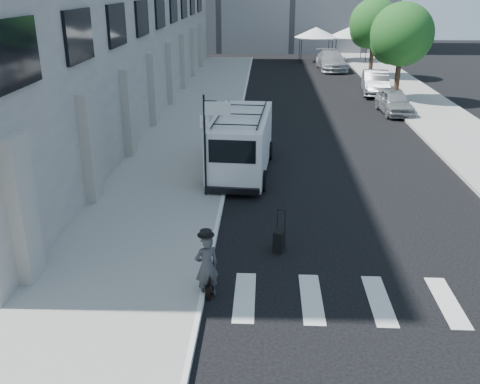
# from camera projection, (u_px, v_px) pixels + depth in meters

# --- Properties ---
(ground) EXTENTS (120.00, 120.00, 0.00)m
(ground) POSITION_uv_depth(u_px,v_px,m) (283.00, 241.00, 15.59)
(ground) COLOR black
(ground) RESTS_ON ground
(sidewalk_left) EXTENTS (4.50, 48.00, 0.15)m
(sidewalk_left) POSITION_uv_depth(u_px,v_px,m) (202.00, 113.00, 30.63)
(sidewalk_left) COLOR gray
(sidewalk_left) RESTS_ON ground
(sidewalk_right) EXTENTS (4.00, 56.00, 0.15)m
(sidewalk_right) POSITION_uv_depth(u_px,v_px,m) (417.00, 101.00, 33.75)
(sidewalk_right) COLOR gray
(sidewalk_right) RESTS_ON ground
(building_left) EXTENTS (10.00, 44.00, 12.00)m
(building_left) POSITION_uv_depth(u_px,v_px,m) (77.00, 2.00, 30.65)
(building_left) COLOR gray
(building_left) RESTS_ON ground
(sign_pole) EXTENTS (1.03, 0.07, 3.50)m
(sign_pole) POSITION_uv_depth(u_px,v_px,m) (211.00, 125.00, 17.70)
(sign_pole) COLOR black
(sign_pole) RESTS_ON sidewalk_left
(tree_near) EXTENTS (3.80, 3.83, 6.03)m
(tree_near) POSITION_uv_depth(u_px,v_px,m) (399.00, 37.00, 32.53)
(tree_near) COLOR black
(tree_near) RESTS_ON ground
(tree_far) EXTENTS (3.80, 3.83, 6.03)m
(tree_far) POSITION_uv_depth(u_px,v_px,m) (373.00, 26.00, 40.90)
(tree_far) COLOR black
(tree_far) RESTS_ON ground
(tent_left) EXTENTS (4.00, 4.00, 3.20)m
(tent_left) POSITION_uv_depth(u_px,v_px,m) (316.00, 33.00, 49.75)
(tent_left) COLOR black
(tent_left) RESTS_ON ground
(tent_right) EXTENTS (4.00, 4.00, 3.20)m
(tent_right) POSITION_uv_depth(u_px,v_px,m) (350.00, 32.00, 50.07)
(tent_right) COLOR black
(tent_right) RESTS_ON ground
(businessman) EXTENTS (0.70, 0.62, 1.62)m
(businessman) POSITION_uv_depth(u_px,v_px,m) (207.00, 266.00, 12.59)
(businessman) COLOR #3C3C3E
(businessman) RESTS_ON ground
(briefcase) EXTENTS (0.21, 0.46, 0.34)m
(briefcase) POSITION_uv_depth(u_px,v_px,m) (207.00, 290.00, 12.82)
(briefcase) COLOR black
(briefcase) RESTS_ON ground
(suitcase) EXTENTS (0.37, 0.48, 1.19)m
(suitcase) POSITION_uv_depth(u_px,v_px,m) (279.00, 240.00, 14.95)
(suitcase) COLOR black
(suitcase) RESTS_ON ground
(cargo_van) EXTENTS (2.50, 6.29, 2.32)m
(cargo_van) POSITION_uv_depth(u_px,v_px,m) (242.00, 142.00, 20.96)
(cargo_van) COLOR white
(cargo_van) RESTS_ON ground
(parked_car_a) EXTENTS (1.77, 3.99, 1.33)m
(parked_car_a) POSITION_uv_depth(u_px,v_px,m) (395.00, 102.00, 30.58)
(parked_car_a) COLOR gray
(parked_car_a) RESTS_ON ground
(parked_car_b) EXTENTS (2.13, 4.81, 1.54)m
(parked_car_b) POSITION_uv_depth(u_px,v_px,m) (376.00, 83.00, 35.98)
(parked_car_b) COLOR slate
(parked_car_b) RESTS_ON ground
(parked_car_c) EXTENTS (2.51, 5.63, 1.60)m
(parked_car_c) POSITION_uv_depth(u_px,v_px,m) (331.00, 61.00, 45.88)
(parked_car_c) COLOR #9FA3A7
(parked_car_c) RESTS_ON ground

